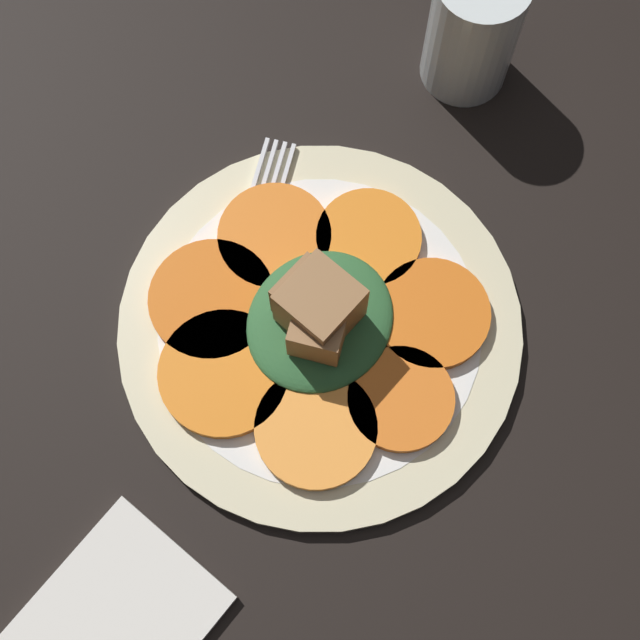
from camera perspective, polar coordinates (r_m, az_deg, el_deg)
table_slab at (r=63.13cm, az=0.00°, el=-0.88°), size 120.00×120.00×2.00cm
plate at (r=61.68cm, az=0.00°, el=-0.46°), size 27.93×27.93×1.05cm
carrot_slice_0 at (r=61.73cm, az=-6.93°, el=1.31°), size 8.73×8.73×0.82cm
carrot_slice_1 at (r=60.08cm, az=-6.19°, el=-3.40°), size 8.80×8.80×0.82cm
carrot_slice_2 at (r=58.88cm, az=-0.26°, el=-6.95°), size 8.12×8.12×0.82cm
carrot_slice_3 at (r=59.54cm, az=5.19°, el=-5.05°), size 7.15×7.15×0.82cm
carrot_slice_4 at (r=61.43cm, az=7.20°, el=0.41°), size 7.96×7.96×0.82cm
carrot_slice_5 at (r=63.06cm, az=3.13°, el=5.25°), size 7.45×7.45×0.82cm
carrot_slice_6 at (r=63.11cm, az=-2.92°, el=5.37°), size 8.04×8.04×0.82cm
center_pile at (r=58.92cm, az=-0.17°, el=0.36°), size 10.60×9.54×6.18cm
fork at (r=62.88cm, az=-4.69°, el=4.09°), size 18.52×9.96×0.40cm
water_glass at (r=68.24cm, az=9.77°, el=17.85°), size 6.64×6.64×10.04cm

